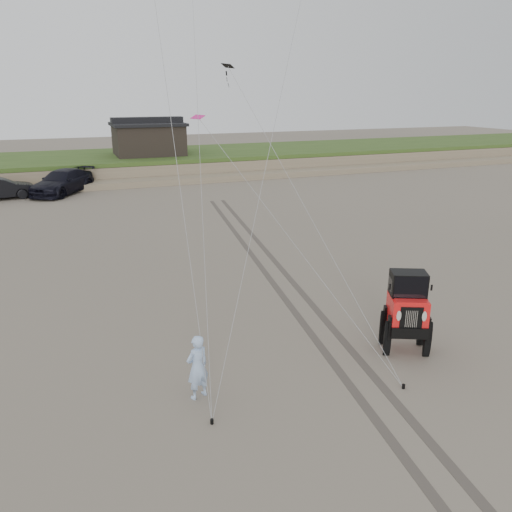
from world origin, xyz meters
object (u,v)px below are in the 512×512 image
object	(u,v)px
jeep	(406,321)
man	(197,367)
truck_b	(0,188)
cabin	(148,138)
truck_c	(62,182)

from	to	relation	value
jeep	man	bearing A→B (deg)	-154.45
truck_b	man	world-z (taller)	man
cabin	man	bearing A→B (deg)	-98.35
cabin	truck_b	distance (m)	14.62
truck_c	man	distance (m)	29.18
cabin	jeep	bearing A→B (deg)	-88.67
cabin	man	xyz separation A→B (m)	(-5.36, -36.56, -2.40)
truck_b	man	xyz separation A→B (m)	(6.59, -28.51, 0.08)
cabin	truck_c	size ratio (longest dim) A/B	1.07
cabin	jeep	xyz separation A→B (m)	(0.85, -36.48, -2.29)
cabin	man	world-z (taller)	cabin
truck_b	truck_c	size ratio (longest dim) A/B	0.77
jeep	cabin	bearing A→B (deg)	116.15
truck_b	jeep	bearing A→B (deg)	-164.68
cabin	jeep	world-z (taller)	cabin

